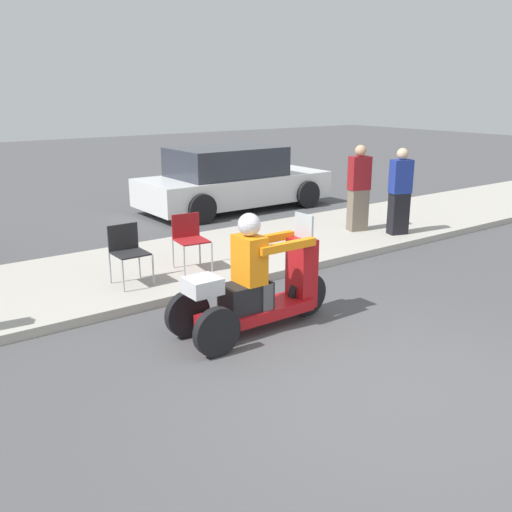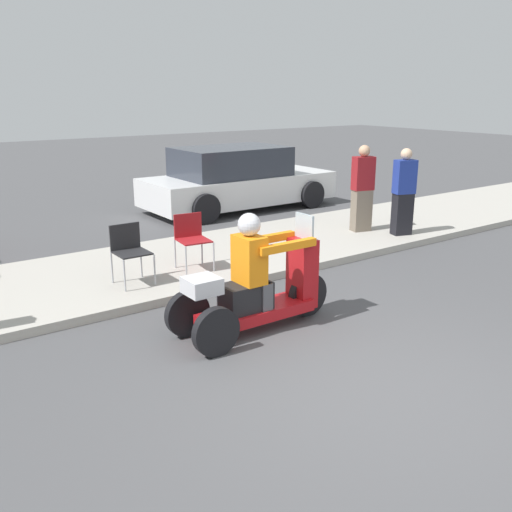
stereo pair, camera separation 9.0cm
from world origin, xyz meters
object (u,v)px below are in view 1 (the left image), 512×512
at_px(spectator_end_of_line, 359,190).
at_px(parked_car_lot_left, 232,180).
at_px(folding_chair_curbside, 189,236).
at_px(folding_chair_set_back, 127,248).
at_px(motorcycle_trike, 257,289).
at_px(spectator_by_tree, 400,193).

distance_m(spectator_end_of_line, parked_car_lot_left, 3.63).
height_order(folding_chair_curbside, parked_car_lot_left, parked_car_lot_left).
height_order(folding_chair_set_back, parked_car_lot_left, parked_car_lot_left).
height_order(motorcycle_trike, spectator_by_tree, spectator_by_tree).
xyz_separation_m(spectator_end_of_line, spectator_by_tree, (0.41, -0.65, -0.01)).
bearing_deg(folding_chair_curbside, spectator_end_of_line, 3.18).
bearing_deg(folding_chair_curbside, folding_chair_set_back, -174.74).
xyz_separation_m(motorcycle_trike, folding_chair_set_back, (-0.64, 2.14, 0.11)).
distance_m(motorcycle_trike, spectator_by_tree, 4.95).
distance_m(folding_chair_set_back, parked_car_lot_left, 5.85).
bearing_deg(motorcycle_trike, spectator_end_of_line, 30.27).
bearing_deg(folding_chair_set_back, folding_chair_curbside, 5.26).
bearing_deg(parked_car_lot_left, folding_chair_set_back, -138.18).
xyz_separation_m(motorcycle_trike, folding_chair_curbside, (0.39, 2.24, 0.11)).
bearing_deg(folding_chair_set_back, motorcycle_trike, -73.29).
xyz_separation_m(spectator_end_of_line, folding_chair_curbside, (-3.80, -0.21, -0.28)).
relative_size(spectator_by_tree, folding_chair_curbside, 1.94).
relative_size(spectator_end_of_line, folding_chair_curbside, 1.98).
relative_size(motorcycle_trike, folding_chair_curbside, 2.53).
height_order(spectator_end_of_line, parked_car_lot_left, spectator_end_of_line).
relative_size(folding_chair_curbside, parked_car_lot_left, 0.18).
bearing_deg(spectator_by_tree, spectator_end_of_line, 122.04).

